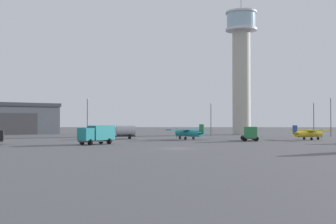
% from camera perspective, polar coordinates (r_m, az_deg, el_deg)
% --- Properties ---
extents(ground_plane, '(400.00, 400.00, 0.00)m').
position_cam_1_polar(ground_plane, '(63.84, 1.22, -4.71)').
color(ground_plane, '#545456').
extents(control_tower, '(8.92, 8.92, 39.11)m').
position_cam_1_polar(control_tower, '(128.42, 9.44, 6.36)').
color(control_tower, '#B2AD9E').
rests_on(control_tower, ground_plane).
extents(airplane_teal, '(8.96, 8.84, 3.25)m').
position_cam_1_polar(airplane_teal, '(92.26, 2.73, -2.65)').
color(airplane_teal, teal).
rests_on(airplane_teal, ground_plane).
extents(airplane_yellow, '(7.90, 9.93, 3.03)m').
position_cam_1_polar(airplane_yellow, '(95.31, 17.63, -2.61)').
color(airplane_yellow, gold).
rests_on(airplane_yellow, ground_plane).
extents(truck_fuel_tanker_silver, '(6.36, 4.13, 3.04)m').
position_cam_1_polar(truck_fuel_tanker_silver, '(96.13, -5.98, -2.48)').
color(truck_fuel_tanker_silver, '#38383D').
rests_on(truck_fuel_tanker_silver, ground_plane).
extents(truck_box_teal, '(5.66, 6.51, 3.17)m').
position_cam_1_polar(truck_box_teal, '(74.97, -9.14, -2.81)').
color(truck_box_teal, '#38383D').
rests_on(truck_box_teal, ground_plane).
extents(truck_flatbed_green, '(3.49, 7.26, 2.80)m').
position_cam_1_polar(truck_flatbed_green, '(87.66, 10.51, -2.83)').
color(truck_flatbed_green, '#38383D').
rests_on(truck_flatbed_green, ground_plane).
extents(light_post_west, '(0.44, 0.44, 9.75)m').
position_cam_1_polar(light_post_west, '(117.81, 20.26, -0.20)').
color(light_post_west, '#38383D').
rests_on(light_post_west, ground_plane).
extents(light_post_east, '(0.44, 0.44, 8.59)m').
position_cam_1_polar(light_post_east, '(115.44, 18.29, -0.50)').
color(light_post_east, '#38383D').
rests_on(light_post_east, ground_plane).
extents(light_post_north, '(0.44, 0.44, 9.69)m').
position_cam_1_polar(light_post_north, '(111.53, -10.36, -0.22)').
color(light_post_north, '#38383D').
rests_on(light_post_north, ground_plane).
extents(light_post_centre, '(0.44, 0.44, 8.59)m').
position_cam_1_polar(light_post_centre, '(114.62, 5.56, -0.54)').
color(light_post_centre, '#38383D').
rests_on(light_post_centre, ground_plane).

